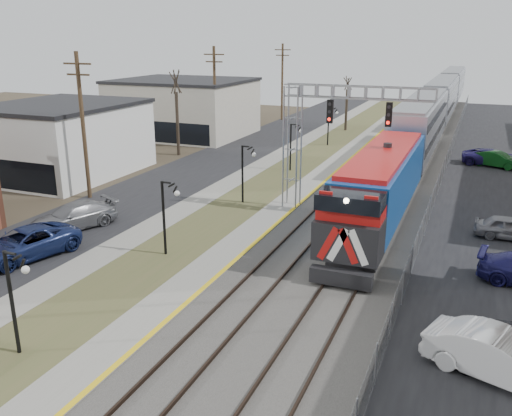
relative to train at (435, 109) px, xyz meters
The scene contains 21 objects.
street_west 31.77m from the train, 122.50° to the right, with size 7.00×120.00×0.04m, color black.
sidewalk 29.60m from the train, 115.10° to the right, with size 2.00×120.00×0.08m, color gray.
grass_median 28.47m from the train, 109.60° to the right, with size 4.00×120.00×0.06m, color #474E29.
platform 27.60m from the train, 103.69° to the right, with size 2.00×120.00×0.24m, color gray.
ballast_bed 26.87m from the train, 93.22° to the right, with size 8.00×120.00×0.20m, color #595651.
platform_edge 27.40m from the train, 101.89° to the right, with size 0.24×120.00×0.01m, color gold.
track_near 27.04m from the train, 97.47° to the right, with size 1.58×120.00×0.15m.
track_far 26.81m from the train, 90.00° to the right, with size 1.58×120.00×0.15m.
train is the anchor object (origin of this frame).
signal_gantry 34.06m from the train, 97.24° to the right, with size 9.00×1.07×8.15m.
lampposts 44.43m from the train, 102.35° to the right, with size 0.14×62.14×4.00m.
utility_poles 41.83m from the train, 118.60° to the right, with size 0.28×80.28×10.00m.
fence 26.90m from the train, 84.22° to the right, with size 0.04×120.00×1.60m, color gray.
buildings_west 45.90m from the train, 125.26° to the right, with size 14.00×67.00×7.00m.
bare_trees 29.13m from the train, 128.58° to the right, with size 12.30×42.30×5.95m.
car_lot_b 49.19m from the train, 82.49° to the right, with size 1.71×4.90×1.61m, color white.
car_lot_e 35.17m from the train, 78.19° to the right, with size 1.52×3.78×1.29m, color gray.
car_lot_f 17.24m from the train, 66.81° to the right, with size 1.45×4.17×1.37m, color #0E4816.
car_street_a 49.48m from the train, 108.77° to the right, with size 2.56×5.55×1.54m, color navy.
car_street_b 45.47m from the train, 111.48° to the right, with size 2.09×5.15×1.50m, color slate.
car_lot_g 16.37m from the train, 67.18° to the right, with size 2.32×5.04×1.40m, color navy.
Camera 1 is at (10.38, -4.47, 10.95)m, focal length 38.00 mm.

